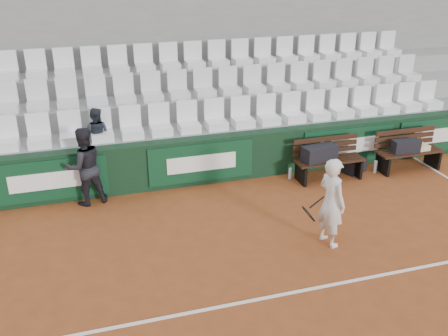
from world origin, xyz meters
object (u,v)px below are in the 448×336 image
water_bottle_far (375,167)px  sports_bag_left (320,153)px  bench_right (408,160)px  spectator_c (94,113)px  sports_bag_ground (354,166)px  tennis_player (331,202)px  bench_left (329,169)px  sports_bag_right (406,146)px  water_bottle_near (290,173)px  ball_kid (85,166)px

water_bottle_far → sports_bag_left: bearing=178.6°
bench_right → spectator_c: 6.88m
sports_bag_ground → spectator_c: 5.68m
tennis_player → bench_left: bearing=62.4°
spectator_c → sports_bag_right: bearing=-169.0°
bench_left → sports_bag_left: 0.45m
bench_left → spectator_c: 5.02m
water_bottle_far → spectator_c: bearing=169.1°
water_bottle_far → water_bottle_near: bearing=173.2°
bench_left → sports_bag_left: bearing=170.7°
water_bottle_near → ball_kid: (-4.22, 0.11, 0.65)m
sports_bag_ground → water_bottle_near: 1.51m
bench_left → sports_bag_ground: (0.72, 0.16, -0.07)m
sports_bag_ground → water_bottle_near: sports_bag_ground is taller
sports_bag_right → sports_bag_ground: bearing=167.1°
water_bottle_near → ball_kid: bearing=178.5°
sports_bag_left → ball_kid: size_ratio=0.48×
bench_left → sports_bag_right: bearing=-2.8°
water_bottle_far → sports_bag_ground: bearing=160.2°
sports_bag_ground → sports_bag_right: bearing=-12.9°
sports_bag_ground → ball_kid: size_ratio=0.32×
sports_bag_left → spectator_c: bearing=166.3°
sports_bag_ground → spectator_c: (-5.42, 0.97, 1.41)m
sports_bag_ground → sports_bag_left: bearing=-172.6°
bench_right → spectator_c: bearing=169.9°
water_bottle_far → tennis_player: 3.35m
sports_bag_left → bench_right: bearing=-2.5°
sports_bag_left → sports_bag_ground: (0.95, 0.12, -0.46)m
sports_bag_left → sports_bag_ground: sports_bag_left is taller
spectator_c → bench_left: bearing=-171.9°
spectator_c → sports_bag_left: bearing=-172.1°
bench_right → bench_left: bearing=178.4°
sports_bag_left → tennis_player: tennis_player is taller
sports_bag_right → ball_kid: 6.82m
sports_bag_right → water_bottle_near: sports_bag_right is taller
bench_left → ball_kid: size_ratio=0.97×
water_bottle_near → water_bottle_far: size_ratio=0.90×
bench_right → sports_bag_ground: size_ratio=3.00×
sports_bag_right → spectator_c: bearing=169.4°
sports_bag_ground → ball_kid: ball_kid is taller
ball_kid → spectator_c: size_ratio=1.38×
sports_bag_ground → tennis_player: (-1.92, -2.46, 0.62)m
sports_bag_left → water_bottle_far: bearing=-1.4°
sports_bag_ground → water_bottle_far: size_ratio=1.82×
sports_bag_right → sports_bag_left: bearing=176.5°
water_bottle_far → ball_kid: 6.20m
tennis_player → spectator_c: bearing=135.6°
sports_bag_left → sports_bag_right: sports_bag_left is taller
sports_bag_ground → tennis_player: size_ratio=0.32×
bench_right → sports_bag_ground: 1.24m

